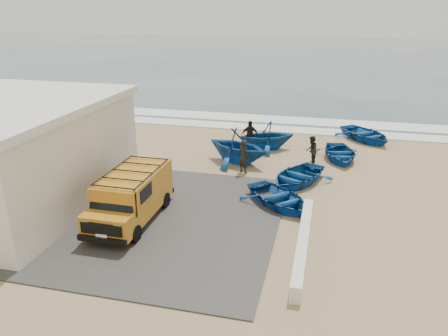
{
  "coord_description": "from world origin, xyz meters",
  "views": [
    {
      "loc": [
        5.46,
        -16.22,
        7.87
      ],
      "look_at": [
        1.27,
        0.94,
        1.2
      ],
      "focal_mm": 35.0,
      "sensor_mm": 36.0,
      "label": 1
    }
  ],
  "objects_px": {
    "van": "(132,195)",
    "fisherman_middle": "(311,150)",
    "boat_far_right": "(365,134)",
    "boat_mid_right": "(340,153)",
    "parapet": "(303,242)",
    "fisherman_back": "(250,135)",
    "boat_near_right": "(297,176)",
    "boat_mid_left": "(238,146)",
    "fisherman_front": "(244,156)",
    "boat_near_left": "(278,198)",
    "boat_far_left": "(266,136)"
  },
  "relations": [
    {
      "from": "fisherman_middle",
      "to": "boat_mid_right",
      "type": "bearing_deg",
      "value": 134.08
    },
    {
      "from": "boat_mid_right",
      "to": "boat_far_left",
      "type": "bearing_deg",
      "value": 159.26
    },
    {
      "from": "boat_mid_right",
      "to": "fisherman_front",
      "type": "distance_m",
      "value": 5.6
    },
    {
      "from": "van",
      "to": "boat_far_left",
      "type": "xyz_separation_m",
      "value": [
        3.71,
        9.86,
        -0.22
      ]
    },
    {
      "from": "boat_near_left",
      "to": "boat_mid_left",
      "type": "relative_size",
      "value": 0.96
    },
    {
      "from": "parapet",
      "to": "fisherman_middle",
      "type": "bearing_deg",
      "value": 91.46
    },
    {
      "from": "boat_mid_right",
      "to": "fisherman_back",
      "type": "xyz_separation_m",
      "value": [
        -5.02,
        0.54,
        0.51
      ]
    },
    {
      "from": "boat_near_right",
      "to": "boat_far_right",
      "type": "relative_size",
      "value": 0.94
    },
    {
      "from": "fisherman_middle",
      "to": "fisherman_back",
      "type": "distance_m",
      "value": 3.9
    },
    {
      "from": "fisherman_back",
      "to": "boat_mid_right",
      "type": "bearing_deg",
      "value": -23.34
    },
    {
      "from": "boat_mid_left",
      "to": "fisherman_front",
      "type": "distance_m",
      "value": 1.47
    },
    {
      "from": "boat_near_left",
      "to": "boat_mid_left",
      "type": "xyz_separation_m",
      "value": [
        -2.74,
        4.72,
        0.58
      ]
    },
    {
      "from": "van",
      "to": "boat_far_right",
      "type": "relative_size",
      "value": 1.2
    },
    {
      "from": "van",
      "to": "boat_near_right",
      "type": "bearing_deg",
      "value": 41.63
    },
    {
      "from": "boat_mid_left",
      "to": "boat_near_right",
      "type": "bearing_deg",
      "value": -98.9
    },
    {
      "from": "boat_mid_right",
      "to": "parapet",
      "type": "bearing_deg",
      "value": -107.05
    },
    {
      "from": "boat_far_right",
      "to": "fisherman_middle",
      "type": "relative_size",
      "value": 2.52
    },
    {
      "from": "boat_mid_left",
      "to": "parapet",
      "type": "bearing_deg",
      "value": -129.57
    },
    {
      "from": "boat_near_left",
      "to": "fisherman_back",
      "type": "relative_size",
      "value": 1.99
    },
    {
      "from": "boat_far_left",
      "to": "boat_far_right",
      "type": "xyz_separation_m",
      "value": [
        5.64,
        3.19,
        -0.44
      ]
    },
    {
      "from": "boat_mid_right",
      "to": "boat_far_right",
      "type": "xyz_separation_m",
      "value": [
        1.54,
        3.98,
        0.05
      ]
    },
    {
      "from": "boat_mid_left",
      "to": "fisherman_front",
      "type": "height_order",
      "value": "boat_mid_left"
    },
    {
      "from": "boat_far_left",
      "to": "boat_mid_left",
      "type": "bearing_deg",
      "value": -47.39
    },
    {
      "from": "fisherman_front",
      "to": "van",
      "type": "bearing_deg",
      "value": 94.98
    },
    {
      "from": "boat_mid_right",
      "to": "fisherman_front",
      "type": "relative_size",
      "value": 1.97
    },
    {
      "from": "boat_near_right",
      "to": "boat_far_right",
      "type": "height_order",
      "value": "boat_far_right"
    },
    {
      "from": "fisherman_middle",
      "to": "boat_mid_left",
      "type": "bearing_deg",
      "value": -70.88
    },
    {
      "from": "boat_near_left",
      "to": "boat_far_right",
      "type": "relative_size",
      "value": 0.9
    },
    {
      "from": "boat_near_left",
      "to": "boat_far_left",
      "type": "xyz_separation_m",
      "value": [
        -1.61,
        7.27,
        0.48
      ]
    },
    {
      "from": "parapet",
      "to": "boat_mid_right",
      "type": "distance_m",
      "value": 9.84
    },
    {
      "from": "parapet",
      "to": "boat_mid_left",
      "type": "bearing_deg",
      "value": 116.51
    },
    {
      "from": "boat_near_left",
      "to": "boat_mid_right",
      "type": "relative_size",
      "value": 1.02
    },
    {
      "from": "boat_near_left",
      "to": "boat_mid_left",
      "type": "height_order",
      "value": "boat_mid_left"
    },
    {
      "from": "van",
      "to": "fisherman_middle",
      "type": "xyz_separation_m",
      "value": [
        6.34,
        8.02,
        -0.3
      ]
    },
    {
      "from": "boat_mid_right",
      "to": "fisherman_front",
      "type": "xyz_separation_m",
      "value": [
        -4.64,
        -3.11,
        0.5
      ]
    },
    {
      "from": "boat_mid_left",
      "to": "fisherman_back",
      "type": "height_order",
      "value": "boat_mid_left"
    },
    {
      "from": "boat_mid_right",
      "to": "fisherman_middle",
      "type": "distance_m",
      "value": 1.85
    },
    {
      "from": "van",
      "to": "boat_mid_left",
      "type": "xyz_separation_m",
      "value": [
        2.57,
        7.3,
        -0.12
      ]
    },
    {
      "from": "boat_far_left",
      "to": "fisherman_front",
      "type": "bearing_deg",
      "value": -31.37
    },
    {
      "from": "parapet",
      "to": "fisherman_back",
      "type": "xyz_separation_m",
      "value": [
        -3.78,
        10.3,
        0.58
      ]
    },
    {
      "from": "boat_far_right",
      "to": "fisherman_front",
      "type": "distance_m",
      "value": 9.42
    },
    {
      "from": "boat_near_right",
      "to": "boat_mid_left",
      "type": "xyz_separation_m",
      "value": [
        -3.29,
        2.12,
        0.56
      ]
    },
    {
      "from": "van",
      "to": "boat_far_left",
      "type": "distance_m",
      "value": 10.54
    },
    {
      "from": "fisherman_front",
      "to": "fisherman_back",
      "type": "relative_size",
      "value": 1.0
    },
    {
      "from": "van",
      "to": "boat_mid_right",
      "type": "relative_size",
      "value": 1.37
    },
    {
      "from": "boat_near_right",
      "to": "boat_near_left",
      "type": "bearing_deg",
      "value": -76.17
    },
    {
      "from": "boat_near_right",
      "to": "fisherman_middle",
      "type": "bearing_deg",
      "value": 106.16
    },
    {
      "from": "boat_far_right",
      "to": "fisherman_back",
      "type": "height_order",
      "value": "fisherman_back"
    },
    {
      "from": "boat_near_right",
      "to": "fisherman_middle",
      "type": "relative_size",
      "value": 2.36
    },
    {
      "from": "parapet",
      "to": "boat_near_left",
      "type": "height_order",
      "value": "boat_near_left"
    }
  ]
}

